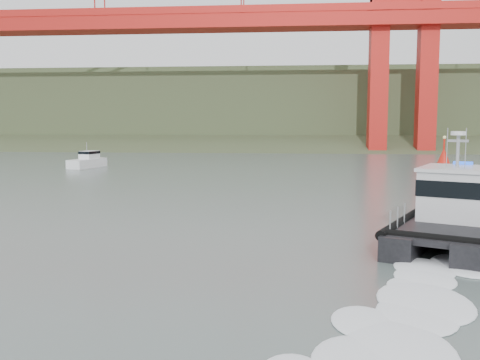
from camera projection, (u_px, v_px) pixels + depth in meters
The scene contains 5 objects.
ground at pixel (195, 270), 18.84m from camera, with size 400.00×400.00×0.00m, color #50605C.
headlands at pixel (278, 115), 142.30m from camera, with size 500.00×105.36×27.12m.
patrol_boat at pixel (455, 213), 23.33m from camera, with size 7.72×10.82×4.96m.
motorboat at pixel (88, 161), 61.39m from camera, with size 3.06×5.68×2.97m.
nav_buoy at pixel (443, 164), 52.32m from camera, with size 1.96×1.96×4.09m.
Camera 1 is at (3.28, -18.16, 5.18)m, focal length 40.00 mm.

